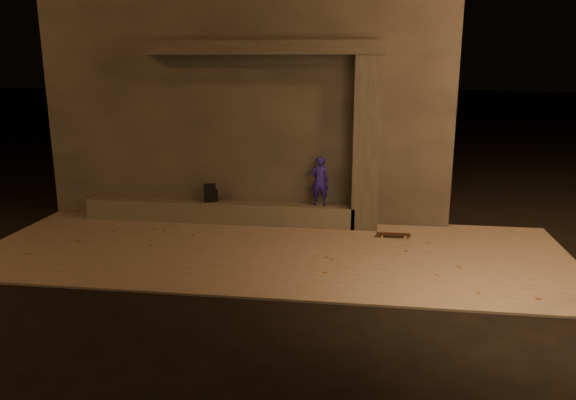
% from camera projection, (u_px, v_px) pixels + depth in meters
% --- Properties ---
extents(ground, '(120.00, 120.00, 0.00)m').
position_uv_depth(ground, '(251.00, 294.00, 8.72)').
color(ground, black).
rests_on(ground, ground).
extents(sidewalk, '(11.00, 4.40, 0.04)m').
position_uv_depth(sidewalk, '(272.00, 251.00, 10.64)').
color(sidewalk, '#68615B').
rests_on(sidewalk, ground).
extents(building, '(9.00, 5.10, 5.22)m').
position_uv_depth(building, '(263.00, 97.00, 14.46)').
color(building, '#34312F').
rests_on(building, ground).
extents(ledge, '(6.00, 0.55, 0.45)m').
position_uv_depth(ledge, '(219.00, 211.00, 12.46)').
color(ledge, '#4D4B46').
rests_on(ledge, sidewalk).
extents(column, '(0.55, 0.55, 3.60)m').
position_uv_depth(column, '(367.00, 144.00, 11.64)').
color(column, '#34312F').
rests_on(column, sidewalk).
extents(canopy, '(5.00, 0.70, 0.28)m').
position_uv_depth(canopy, '(262.00, 48.00, 11.52)').
color(canopy, '#34312F').
rests_on(canopy, column).
extents(skateboarder, '(0.43, 0.31, 1.07)m').
position_uv_depth(skateboarder, '(320.00, 181.00, 11.97)').
color(skateboarder, '#211690').
rests_on(skateboarder, ledge).
extents(backpack, '(0.34, 0.27, 0.42)m').
position_uv_depth(backpack, '(211.00, 195.00, 12.40)').
color(backpack, black).
rests_on(backpack, ledge).
extents(skateboard, '(0.69, 0.19, 0.08)m').
position_uv_depth(skateboard, '(393.00, 234.00, 11.36)').
color(skateboard, black).
rests_on(skateboard, sidewalk).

